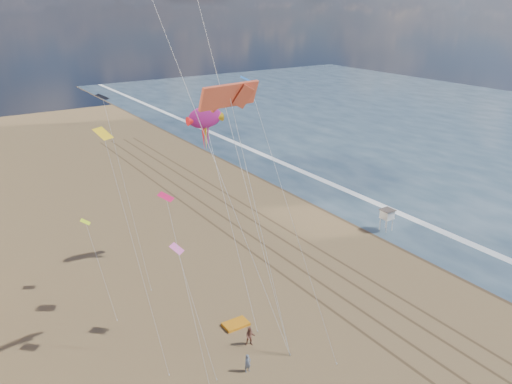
{
  "coord_description": "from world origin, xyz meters",
  "views": [
    {
      "loc": [
        -30.72,
        -15.9,
        28.86
      ],
      "look_at": [
        -3.04,
        26.0,
        9.5
      ],
      "focal_mm": 35.0,
      "sensor_mm": 36.0,
      "label": 1
    }
  ],
  "objects_px": {
    "grounded_kite": "(236,324)",
    "kite_flyer_b": "(250,336)",
    "show_kite": "(205,118)",
    "kite_flyer_a": "(248,363)",
    "lifeguard_stand": "(387,214)"
  },
  "relations": [
    {
      "from": "lifeguard_stand",
      "to": "show_kite",
      "type": "distance_m",
      "value": 28.24
    },
    {
      "from": "show_kite",
      "to": "kite_flyer_b",
      "type": "bearing_deg",
      "value": -106.44
    },
    {
      "from": "kite_flyer_a",
      "to": "kite_flyer_b",
      "type": "bearing_deg",
      "value": 53.01
    },
    {
      "from": "grounded_kite",
      "to": "show_kite",
      "type": "bearing_deg",
      "value": 72.75
    },
    {
      "from": "lifeguard_stand",
      "to": "kite_flyer_b",
      "type": "distance_m",
      "value": 29.84
    },
    {
      "from": "show_kite",
      "to": "kite_flyer_a",
      "type": "distance_m",
      "value": 25.92
    },
    {
      "from": "lifeguard_stand",
      "to": "show_kite",
      "type": "xyz_separation_m",
      "value": [
        -23.28,
        6.3,
        14.69
      ]
    },
    {
      "from": "grounded_kite",
      "to": "kite_flyer_b",
      "type": "distance_m",
      "value": 3.28
    },
    {
      "from": "lifeguard_stand",
      "to": "kite_flyer_b",
      "type": "height_order",
      "value": "lifeguard_stand"
    },
    {
      "from": "show_kite",
      "to": "kite_flyer_a",
      "type": "bearing_deg",
      "value": -109.73
    },
    {
      "from": "show_kite",
      "to": "grounded_kite",
      "type": "bearing_deg",
      "value": -108.5
    },
    {
      "from": "lifeguard_stand",
      "to": "grounded_kite",
      "type": "bearing_deg",
      "value": -166.12
    },
    {
      "from": "lifeguard_stand",
      "to": "show_kite",
      "type": "bearing_deg",
      "value": 164.86
    },
    {
      "from": "show_kite",
      "to": "kite_flyer_a",
      "type": "relative_size",
      "value": 13.53
    },
    {
      "from": "grounded_kite",
      "to": "kite_flyer_b",
      "type": "height_order",
      "value": "kite_flyer_b"
    }
  ]
}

